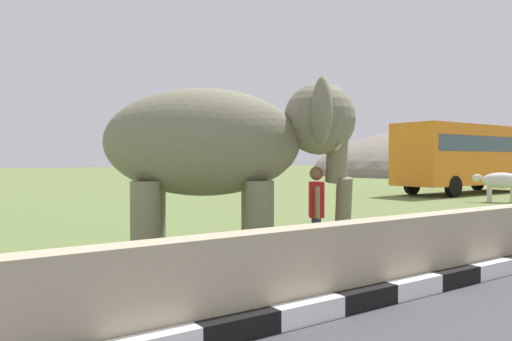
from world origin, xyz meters
TOP-DOWN VIEW (x-y plane):
  - barrier_parapet at (2.00, 4.11)m, footprint 28.00×0.36m
  - elephant at (3.39, 6.50)m, footprint 3.95×3.44m
  - person_handler at (4.80, 5.93)m, footprint 0.45×0.54m
  - bus_orange at (23.03, 14.66)m, footprint 9.44×2.72m
  - cow_near at (19.18, 10.76)m, footprint 1.59×1.67m
  - hill_east at (55.00, 34.52)m, footprint 41.49×33.19m

SIDE VIEW (x-z plane):
  - hill_east at x=55.00m, z-range -5.86..5.86m
  - barrier_parapet at x=2.00m, z-range 0.00..1.00m
  - cow_near at x=19.18m, z-range 0.26..1.48m
  - person_handler at x=4.80m, z-range 0.10..1.75m
  - elephant at x=3.39m, z-range 0.48..3.49m
  - bus_orange at x=23.03m, z-range 0.33..3.83m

